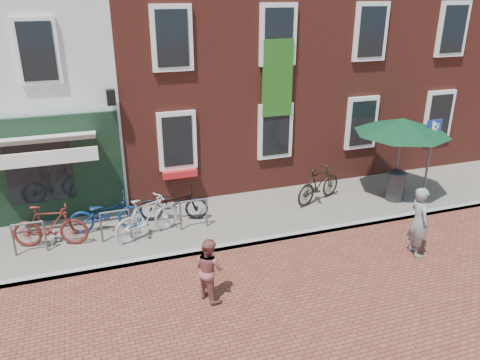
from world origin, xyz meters
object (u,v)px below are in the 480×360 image
object	(u,v)px
woman	(419,222)
bicycle_2	(106,214)
bicycle_1	(50,226)
parasol	(403,123)
bicycle_5	(319,184)
litter_bin	(396,183)
bicycle_3	(147,217)
boy	(209,269)
bicycle_4	(174,203)
parking_sign	(431,145)

from	to	relation	value
woman	bicycle_2	world-z (taller)	woman
bicycle_1	bicycle_2	distance (m)	1.39
parasol	bicycle_1	world-z (taller)	parasol
parasol	woman	xyz separation A→B (m)	(-1.46, -2.91, -1.53)
bicycle_5	litter_bin	bearing A→B (deg)	-128.13
bicycle_2	bicycle_3	xyz separation A→B (m)	(0.98, -0.64, 0.05)
boy	bicycle_1	bearing A→B (deg)	20.67
boy	bicycle_4	distance (m)	3.59
parking_sign	parasol	bearing A→B (deg)	156.20
parking_sign	bicycle_1	distance (m)	10.70
parking_sign	bicycle_3	size ratio (longest dim) A/B	1.34
woman	parking_sign	bearing A→B (deg)	-33.70
bicycle_3	bicycle_4	world-z (taller)	bicycle_3
parasol	bicycle_4	size ratio (longest dim) A/B	1.48
litter_bin	bicycle_2	bearing A→B (deg)	174.94
parasol	bicycle_2	bearing A→B (deg)	176.57
parking_sign	bicycle_1	size ratio (longest dim) A/B	1.34
parking_sign	bicycle_4	world-z (taller)	parking_sign
boy	bicycle_5	world-z (taller)	boy
bicycle_2	bicycle_3	world-z (taller)	bicycle_3
bicycle_5	bicycle_2	bearing A→B (deg)	66.33
parasol	bicycle_5	distance (m)	2.98
parasol	litter_bin	bearing A→B (deg)	-120.65
litter_bin	bicycle_1	size ratio (longest dim) A/B	0.56
parasol	bicycle_1	size ratio (longest dim) A/B	1.53
bicycle_3	litter_bin	bearing A→B (deg)	-112.74
woman	bicycle_1	xyz separation A→B (m)	(-8.36, 3.04, -0.23)
bicycle_5	boy	bearing A→B (deg)	106.08
bicycle_4	bicycle_5	size ratio (longest dim) A/B	1.03
parking_sign	litter_bin	bearing A→B (deg)	172.32
litter_bin	boy	size ratio (longest dim) A/B	0.74
litter_bin	bicycle_3	distance (m)	7.36
parasol	boy	world-z (taller)	parasol
bicycle_4	bicycle_2	bearing A→B (deg)	105.16
bicycle_4	litter_bin	bearing A→B (deg)	-83.43
bicycle_1	boy	bearing A→B (deg)	-122.24
bicycle_2	bicycle_3	distance (m)	1.17
parasol	bicycle_1	distance (m)	9.97
parking_sign	bicycle_3	xyz separation A→B (m)	(-8.31, 0.22, -1.12)
bicycle_2	bicycle_5	bearing A→B (deg)	-87.29
woman	boy	world-z (taller)	woman
bicycle_3	bicycle_5	world-z (taller)	same
parasol	bicycle_2	size ratio (longest dim) A/B	1.48
woman	bicycle_3	bearing A→B (deg)	73.17
bicycle_5	parasol	bearing A→B (deg)	-121.98
parasol	woman	bearing A→B (deg)	-116.54
bicycle_1	bicycle_4	world-z (taller)	bicycle_1
parking_sign	bicycle_3	distance (m)	8.39
boy	bicycle_3	size ratio (longest dim) A/B	0.76
parasol	bicycle_3	size ratio (longest dim) A/B	1.53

